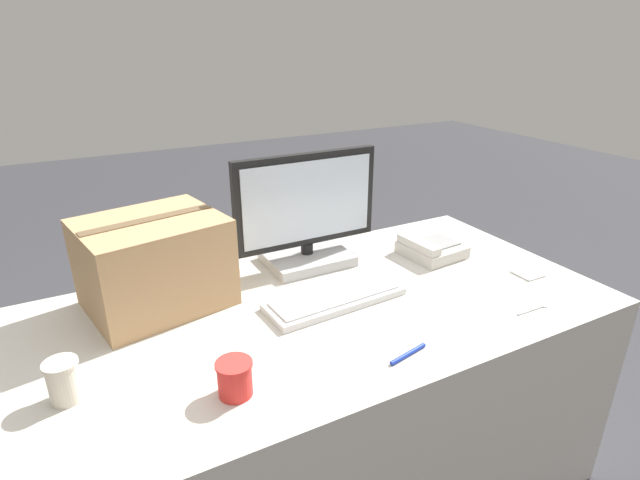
% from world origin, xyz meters
% --- Properties ---
extents(office_desk, '(1.80, 0.90, 0.75)m').
position_xyz_m(office_desk, '(0.00, 0.00, 0.37)').
color(office_desk, beige).
rests_on(office_desk, ground_plane).
extents(monitor, '(0.53, 0.24, 0.41)m').
position_xyz_m(monitor, '(0.10, 0.30, 0.92)').
color(monitor, '#B7B7B7').
rests_on(monitor, office_desk).
extents(keyboard, '(0.45, 0.19, 0.03)m').
position_xyz_m(keyboard, '(0.05, -0.00, 0.76)').
color(keyboard, silver).
rests_on(keyboard, office_desk).
extents(desk_phone, '(0.21, 0.22, 0.07)m').
position_xyz_m(desk_phone, '(0.54, 0.14, 0.78)').
color(desk_phone, beige).
rests_on(desk_phone, office_desk).
extents(paper_cup_left, '(0.08, 0.08, 0.10)m').
position_xyz_m(paper_cup_left, '(-0.72, -0.10, 0.80)').
color(paper_cup_left, beige).
rests_on(paper_cup_left, office_desk).
extents(paper_cup_right, '(0.09, 0.09, 0.09)m').
position_xyz_m(paper_cup_right, '(-0.37, -0.27, 0.79)').
color(paper_cup_right, red).
rests_on(paper_cup_right, office_desk).
extents(spoon, '(0.14, 0.03, 0.00)m').
position_xyz_m(spoon, '(0.59, -0.33, 0.75)').
color(spoon, '#B2B2B7').
rests_on(spoon, office_desk).
extents(cardboard_box, '(0.45, 0.40, 0.28)m').
position_xyz_m(cardboard_box, '(-0.44, 0.25, 0.89)').
color(cardboard_box, tan).
rests_on(cardboard_box, office_desk).
extents(pen_marker, '(0.13, 0.04, 0.01)m').
position_xyz_m(pen_marker, '(0.08, -0.34, 0.76)').
color(pen_marker, '#1933B2').
rests_on(pen_marker, office_desk).
extents(sticky_note_pad, '(0.08, 0.08, 0.01)m').
position_xyz_m(sticky_note_pad, '(0.74, -0.15, 0.75)').
color(sticky_note_pad, silver).
rests_on(sticky_note_pad, office_desk).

